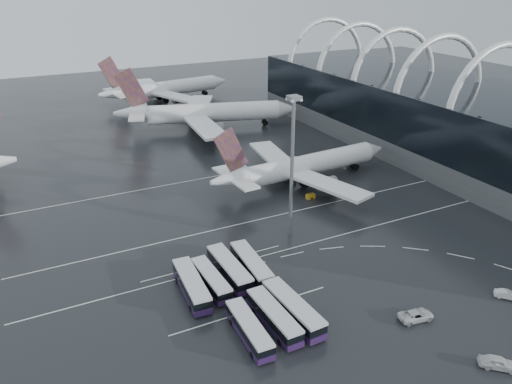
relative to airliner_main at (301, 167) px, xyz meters
name	(u,v)px	position (x,y,z in m)	size (l,w,h in m)	color
ground	(320,235)	(-10.93, -25.56, -4.53)	(420.00, 420.00, 0.00)	black
terminal	(465,123)	(50.64, -5.72, 6.35)	(42.00, 160.00, 34.90)	#545659
lane_marking_near	(326,239)	(-10.93, -27.56, -4.52)	(120.00, 0.25, 0.01)	silver
lane_marking_mid	(291,212)	(-10.93, -13.56, -4.52)	(120.00, 0.25, 0.01)	silver
lane_marking_far	(239,172)	(-10.93, 14.44, -4.52)	(120.00, 0.25, 0.01)	silver
bus_bay_line_south	(251,310)	(-34.93, -41.56, -4.52)	(28.00, 0.25, 0.01)	silver
bus_bay_line_north	(214,263)	(-34.93, -25.56, -4.52)	(28.00, 0.25, 0.01)	silver
airliner_main	(301,167)	(0.00, 0.00, 0.00)	(53.38, 46.71, 18.07)	white
airliner_gate_b	(204,113)	(-4.23, 56.51, 0.93)	(61.75, 54.78, 21.82)	white
airliner_gate_c	(164,89)	(-4.70, 100.96, 0.62)	(57.77, 52.74, 20.59)	white
bus_row_near_a	(192,285)	(-42.03, -33.17, -2.67)	(4.07, 13.91, 3.38)	#29143F
bus_row_near_b	(211,280)	(-38.36, -32.86, -2.87)	(3.10, 12.29, 3.01)	#29143F
bus_row_near_c	(229,269)	(-34.27, -31.49, -2.67)	(3.33, 13.75, 3.38)	#29143F
bus_row_near_d	(251,265)	(-30.21, -32.10, -2.69)	(3.93, 13.77, 3.35)	#29143F
bus_row_far_a	(249,329)	(-38.21, -47.47, -2.86)	(3.35, 12.46, 3.04)	#29143F
bus_row_far_b	(274,317)	(-33.57, -46.71, -2.77)	(3.26, 12.99, 3.19)	#29143F
bus_row_far_c	(293,309)	(-30.05, -46.51, -2.64)	(3.79, 14.08, 3.44)	#29143F
van_curve_a	(416,315)	(-12.83, -55.45, -3.73)	(2.64, 5.73, 1.59)	silver
van_curve_b	(498,363)	(-10.15, -68.53, -3.64)	(2.09, 5.19, 1.77)	silver
van_curve_c	(508,295)	(4.92, -58.17, -3.84)	(1.46, 4.18, 1.38)	silver
floodlight_mast	(292,151)	(-16.56, -22.66, 13.90)	(2.25, 2.25, 29.30)	gray
gse_cart_belly_a	(336,189)	(5.15, -8.55, -3.99)	(1.98, 1.17, 1.08)	gold
gse_cart_belly_c	(311,196)	(-2.88, -9.23, -3.96)	(2.09, 1.23, 1.14)	gold
gse_cart_belly_d	(347,166)	(17.21, 3.28, -3.92)	(2.22, 1.31, 1.21)	slate
gse_cart_belly_e	(306,166)	(7.03, 8.71, -3.99)	(1.95, 1.15, 1.07)	gold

